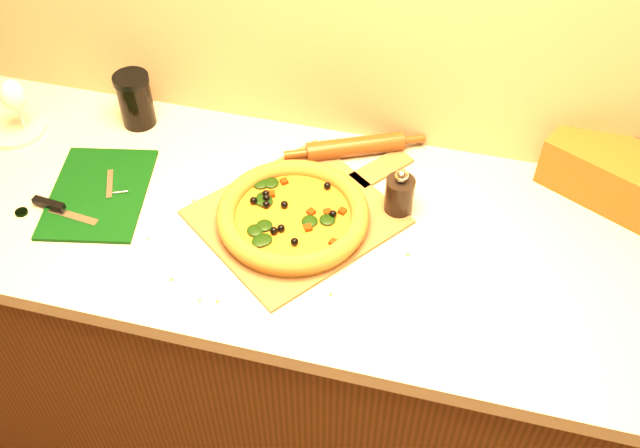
% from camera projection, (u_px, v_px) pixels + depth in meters
% --- Properties ---
extents(cabinet, '(2.80, 0.65, 0.86)m').
position_uv_depth(cabinet, '(328.00, 348.00, 1.89)').
color(cabinet, '#43260E').
rests_on(cabinet, ground).
extents(countertop, '(2.84, 0.68, 0.04)m').
position_uv_depth(countertop, '(330.00, 234.00, 1.56)').
color(countertop, beige).
rests_on(countertop, cabinet).
extents(pizza_peel, '(0.52, 0.54, 0.01)m').
position_uv_depth(pizza_peel, '(301.00, 214.00, 1.57)').
color(pizza_peel, brown).
rests_on(pizza_peel, countertop).
extents(pizza, '(0.33, 0.33, 0.05)m').
position_uv_depth(pizza, '(293.00, 215.00, 1.53)').
color(pizza, '#AB672A').
rests_on(pizza, pizza_peel).
extents(cutting_board, '(0.27, 0.33, 0.02)m').
position_uv_depth(cutting_board, '(97.00, 193.00, 1.61)').
color(cutting_board, black).
rests_on(cutting_board, countertop).
extents(bottle_cap, '(0.03, 0.03, 0.01)m').
position_uv_depth(bottle_cap, '(21.00, 212.00, 1.57)').
color(bottle_cap, black).
rests_on(bottle_cap, countertop).
extents(pepper_grinder, '(0.06, 0.06, 0.12)m').
position_uv_depth(pepper_grinder, '(399.00, 195.00, 1.55)').
color(pepper_grinder, black).
rests_on(pepper_grinder, countertop).
extents(rolling_pin, '(0.32, 0.16, 0.05)m').
position_uv_depth(rolling_pin, '(355.00, 147.00, 1.70)').
color(rolling_pin, '#5D3510').
rests_on(rolling_pin, countertop).
extents(wine_glass, '(0.06, 0.06, 0.15)m').
position_uv_depth(wine_glass, '(13.00, 97.00, 1.69)').
color(wine_glass, silver).
rests_on(wine_glass, countertop).
extents(dark_jar, '(0.09, 0.09, 0.14)m').
position_uv_depth(dark_jar, '(135.00, 100.00, 1.75)').
color(dark_jar, black).
rests_on(dark_jar, countertop).
extents(side_plate, '(0.18, 0.18, 0.01)m').
position_uv_depth(side_plate, '(16.00, 130.00, 1.76)').
color(side_plate, beige).
rests_on(side_plate, countertop).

